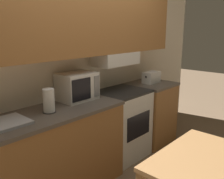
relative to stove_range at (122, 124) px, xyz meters
The scene contains 9 objects.
ground_plane 0.76m from the stove_range, 152.25° to the left, with size 16.00×16.00×0.00m, color #7F664C.
wall_back 1.20m from the stove_range, 157.98° to the left, with size 5.39×0.38×2.55m.
lower_counter_main 1.19m from the stove_range, behind, with size 1.70×0.61×0.91m.
lower_counter_right_stub 0.65m from the stove_range, ahead, with size 0.64×0.61×0.91m.
stove_range is the anchor object (origin of this frame).
microwave 0.90m from the stove_range, behind, with size 0.41×0.31×0.31m.
toaster 0.86m from the stove_range, ahead, with size 0.28×0.16×0.17m.
paper_towel_roll 1.25m from the stove_range, behind, with size 0.13×0.13×0.23m.
dining_table 1.58m from the stove_range, 113.62° to the right, with size 0.95×0.80×0.73m.
Camera 1 is at (-1.87, -2.29, 1.70)m, focal length 40.00 mm.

